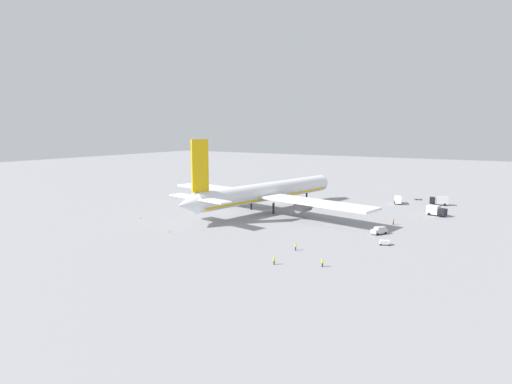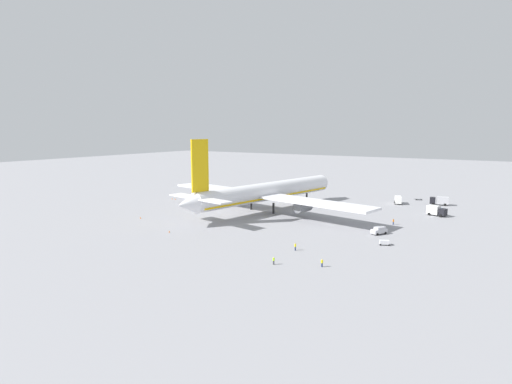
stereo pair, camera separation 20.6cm
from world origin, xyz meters
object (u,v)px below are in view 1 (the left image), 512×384
Objects in this scene: service_van at (379,230)px; traffic_cone_1 at (172,199)px; ground_worker_2 at (393,222)px; service_truck_1 at (439,200)px; ground_worker_3 at (274,261)px; service_truck_2 at (398,200)px; ground_worker_1 at (296,247)px; baggage_cart_0 at (439,208)px; traffic_cone_2 at (175,199)px; service_truck_0 at (436,210)px; traffic_cone_3 at (237,187)px; baggage_cart_1 at (418,199)px; traffic_cone_0 at (140,218)px; traffic_cone_4 at (169,232)px; baggage_cart_2 at (385,242)px; ground_worker_0 at (322,263)px; airliner at (266,192)px.

service_van is 8.63× the size of traffic_cone_1.
ground_worker_2 is at bearing -89.58° from traffic_cone_1.
ground_worker_3 is at bearing 168.97° from service_truck_1.
ground_worker_1 is at bearing 176.04° from service_truck_2.
traffic_cone_2 is at bearing 110.68° from baggage_cart_0.
service_truck_1 is at bearing 7.00° from baggage_cart_0.
baggage_cart_0 is at bearing 4.94° from service_truck_0.
traffic_cone_3 is at bearing 85.80° from baggage_cart_0.
service_van is 2.72× the size of ground_worker_1.
ground_worker_2 reaches higher than traffic_cone_3.
ground_worker_3 is at bearing 167.32° from baggage_cart_0.
ground_worker_3 is at bearing 174.82° from baggage_cart_1.
ground_worker_3 is (-83.42, 18.77, 0.56)m from baggage_cart_0.
baggage_cart_0 is 5.33× the size of traffic_cone_0.
traffic_cone_4 is at bearing 146.46° from service_truck_1.
baggage_cart_1 is 72.75m from baggage_cart_2.
baggage_cart_1 is at bearing -83.39° from traffic_cone_3.
traffic_cone_3 is (86.15, 79.78, -0.57)m from ground_worker_0.
traffic_cone_1 is (-20.94, 94.15, -1.44)m from service_truck_0.
baggage_cart_0 is at bearing -69.32° from traffic_cone_2.
baggage_cart_1 is 88.36m from ground_worker_1.
service_truck_2 is 3.51× the size of ground_worker_0.
ground_worker_2 is (38.48, -12.39, 0.01)m from ground_worker_1.
traffic_cone_0 reaches higher than baggage_cart_1.
traffic_cone_1 is (-42.02, 92.04, -1.43)m from service_truck_1.
service_van is at bearing 178.43° from ground_worker_2.
baggage_cart_0 is at bearing -148.31° from baggage_cart_1.
service_truck_1 is (43.11, -48.39, -4.70)m from airliner.
baggage_cart_2 is 5.94× the size of traffic_cone_4.
ground_worker_0 is at bearing 170.65° from service_truck_0.
ground_worker_3 is 114.51m from traffic_cone_3.
baggage_cart_2 is 90.48m from traffic_cone_2.
ground_worker_2 is 3.19× the size of traffic_cone_0.
ground_worker_2 is 3.19× the size of traffic_cone_2.
service_truck_2 is 92.42m from traffic_cone_0.
traffic_cone_2 is at bearing 121.68° from baggage_cart_1.
service_truck_0 is 3.86× the size of ground_worker_3.
service_truck_1 is 101.19m from traffic_cone_1.
airliner reaches higher than ground_worker_3.
service_van is at bearing -105.49° from airliner.
baggage_cart_2 is 73.09m from traffic_cone_0.
baggage_cart_1 is at bearing -19.26° from service_truck_2.
traffic_cone_0 is 1.00× the size of traffic_cone_3.
service_van is at bearing -73.92° from traffic_cone_0.
service_truck_0 is 92.85m from traffic_cone_3.
service_truck_2 reaches higher than traffic_cone_2.
baggage_cart_0 is 5.33× the size of traffic_cone_1.
ground_worker_3 reaches higher than traffic_cone_3.
service_truck_0 is at bearing -66.44° from airliner.
baggage_cart_1 is at bearing 20.61° from service_truck_0.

